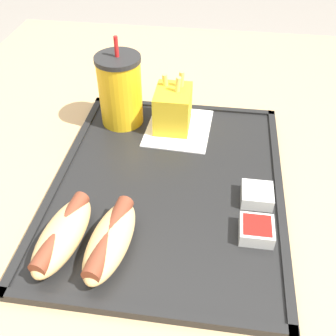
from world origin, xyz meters
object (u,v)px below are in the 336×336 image
object	(u,v)px
hot_dog_far	(62,234)
hot_dog_near	(110,240)
sauce_cup_mayo	(257,195)
fries_carton	(173,108)
sauce_cup_ketchup	(256,230)
soda_cup	(120,90)

from	to	relation	value
hot_dog_far	hot_dog_near	xyz separation A→B (m)	(0.00, -0.06, 0.00)
hot_dog_near	hot_dog_far	bearing A→B (deg)	90.00
hot_dog_far	sauce_cup_mayo	distance (m)	0.28
hot_dog_near	fries_carton	world-z (taller)	fries_carton
hot_dog_far	sauce_cup_ketchup	xyz separation A→B (m)	(0.05, -0.25, -0.01)
hot_dog_near	sauce_cup_ketchup	size ratio (longest dim) A/B	3.06
hot_dog_far	fries_carton	bearing A→B (deg)	-19.99
soda_cup	hot_dog_far	bearing A→B (deg)	177.95
soda_cup	hot_dog_near	distance (m)	0.30
soda_cup	hot_dog_near	xyz separation A→B (m)	(-0.29, -0.05, -0.04)
soda_cup	fries_carton	xyz separation A→B (m)	(-0.00, -0.10, -0.03)
soda_cup	hot_dog_near	world-z (taller)	soda_cup
hot_dog_far	hot_dog_near	world-z (taller)	same
soda_cup	sauce_cup_ketchup	xyz separation A→B (m)	(-0.24, -0.24, -0.05)
soda_cup	fries_carton	world-z (taller)	soda_cup
hot_dog_far	hot_dog_near	size ratio (longest dim) A/B	1.01
sauce_cup_mayo	soda_cup	bearing A→B (deg)	54.19
soda_cup	hot_dog_near	size ratio (longest dim) A/B	1.17
fries_carton	sauce_cup_ketchup	size ratio (longest dim) A/B	2.25
fries_carton	sauce_cup_mayo	xyz separation A→B (m)	(-0.17, -0.15, -0.03)
sauce_cup_mayo	fries_carton	bearing A→B (deg)	40.85
hot_dog_near	sauce_cup_ketchup	distance (m)	0.19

